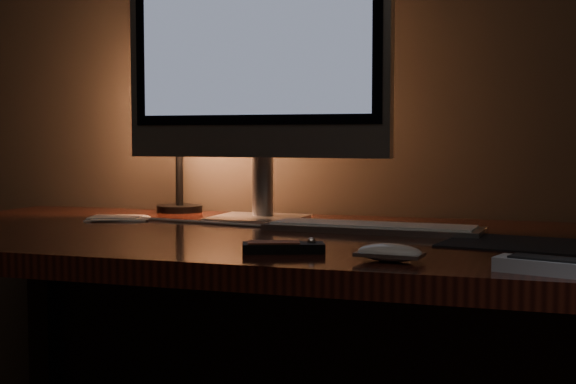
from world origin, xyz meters
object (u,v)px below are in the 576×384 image
(monitor, at_px, (256,50))
(media_remote, at_px, (283,247))
(desk, at_px, (288,293))
(mouse, at_px, (390,255))
(tv_remote, at_px, (570,268))
(desk_lamp, at_px, (182,107))
(keyboard, at_px, (373,227))

(monitor, distance_m, media_remote, 0.60)
(desk, xyz_separation_m, mouse, (0.27, -0.35, 0.14))
(media_remote, height_order, tv_remote, tv_remote)
(desk_lamp, bearing_deg, keyboard, -42.56)
(desk, relative_size, keyboard, 3.80)
(monitor, height_order, tv_remote, monitor)
(media_remote, bearing_deg, desk_lamp, 108.04)
(monitor, bearing_deg, mouse, -49.93)
(monitor, height_order, mouse, monitor)
(mouse, bearing_deg, monitor, 133.91)
(monitor, height_order, keyboard, monitor)
(tv_remote, relative_size, desk_lamp, 0.54)
(monitor, xyz_separation_m, media_remote, (0.21, -0.44, -0.36))
(media_remote, bearing_deg, mouse, -32.22)
(keyboard, bearing_deg, mouse, -70.79)
(desk, xyz_separation_m, monitor, (-0.11, 0.13, 0.50))
(media_remote, relative_size, desk_lamp, 0.37)
(keyboard, xyz_separation_m, media_remote, (-0.08, -0.32, 0.00))
(monitor, bearing_deg, desk_lamp, 157.23)
(keyboard, distance_m, tv_remote, 0.54)
(monitor, distance_m, tv_remote, 0.90)
(desk, distance_m, tv_remote, 0.67)
(tv_remote, bearing_deg, media_remote, -174.39)
(desk, xyz_separation_m, desk_lamp, (-0.34, 0.23, 0.38))
(desk, xyz_separation_m, tv_remote, (0.52, -0.40, 0.14))
(mouse, xyz_separation_m, desk_lamp, (-0.61, 0.57, 0.24))
(keyboard, relative_size, tv_remote, 2.08)
(desk, bearing_deg, mouse, -52.00)
(mouse, xyz_separation_m, tv_remote, (0.25, -0.05, 0.00))
(monitor, xyz_separation_m, keyboard, (0.28, -0.12, -0.36))
(desk, relative_size, desk_lamp, 4.28)
(monitor, bearing_deg, tv_remote, -38.48)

